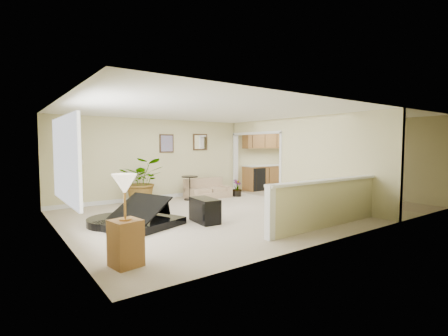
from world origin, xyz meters
TOP-DOWN VIEW (x-y plane):
  - floor at (0.00, 0.00)m, footprint 9.00×9.00m
  - back_wall at (0.00, 3.00)m, footprint 9.00×0.04m
  - front_wall at (0.00, -3.00)m, footprint 9.00×0.04m
  - left_wall at (-4.50, 0.00)m, footprint 0.04×6.00m
  - right_wall at (4.50, 0.00)m, footprint 0.04×6.00m
  - ceiling at (0.00, 0.00)m, footprint 9.00×6.00m
  - kitchen_vinyl at (3.15, 0.00)m, footprint 2.70×6.00m
  - interior_partition at (1.80, 0.25)m, footprint 0.18×5.99m
  - pony_half_wall at (0.08, -2.30)m, footprint 3.42×0.22m
  - left_window at (-4.49, -0.50)m, footprint 0.05×2.15m
  - wall_art_left at (-0.95, 2.97)m, footprint 0.48×0.04m
  - wall_mirror at (0.30, 2.97)m, footprint 0.55×0.04m
  - kitchen_cabinets at (3.19, 2.73)m, footprint 2.36×0.65m
  - piano at (-3.06, 0.10)m, footprint 2.05×2.02m
  - piano_bench at (-1.72, -0.48)m, footprint 0.47×0.83m
  - loveseat at (0.18, 2.36)m, footprint 1.45×0.87m
  - accent_table at (-0.52, 2.27)m, footprint 0.51×0.51m
  - palm_plant at (-1.97, 2.48)m, footprint 1.52×1.43m
  - small_plant at (1.10, 1.96)m, footprint 0.38×0.38m
  - lamp_stand at (-4.01, -2.04)m, footprint 0.44×0.44m

SIDE VIEW (x-z plane):
  - floor at x=0.00m, z-range 0.00..0.00m
  - kitchen_vinyl at x=3.15m, z-range 0.00..0.01m
  - small_plant at x=1.10m, z-range -0.04..0.51m
  - piano_bench at x=-1.72m, z-range 0.00..0.53m
  - loveseat at x=0.18m, z-range -0.10..0.71m
  - accent_table at x=-0.52m, z-range 0.10..0.84m
  - pony_half_wall at x=0.08m, z-range 0.02..1.02m
  - lamp_stand at x=-4.01m, z-range -0.10..1.20m
  - piano at x=-3.06m, z-range -0.11..1.27m
  - palm_plant at x=-1.97m, z-range -0.01..1.33m
  - kitchen_cabinets at x=3.19m, z-range -0.29..2.03m
  - interior_partition at x=1.80m, z-range -0.03..2.47m
  - back_wall at x=0.00m, z-range 0.00..2.50m
  - front_wall at x=0.00m, z-range 0.00..2.50m
  - left_wall at x=-4.50m, z-range 0.00..2.50m
  - right_wall at x=4.50m, z-range 0.00..2.50m
  - left_window at x=-4.49m, z-range 0.73..2.17m
  - wall_art_left at x=-0.95m, z-range 1.46..2.04m
  - wall_mirror at x=0.30m, z-range 1.52..2.08m
  - ceiling at x=0.00m, z-range 2.48..2.52m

